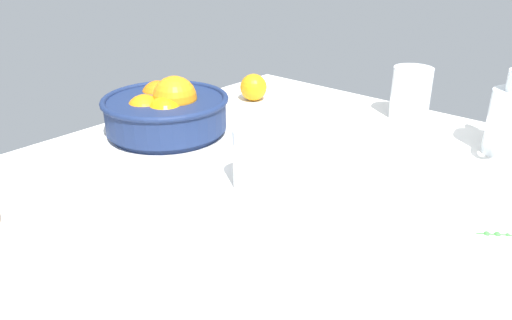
% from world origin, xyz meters
% --- Properties ---
extents(ground_plane, '(1.19, 0.98, 0.03)m').
position_xyz_m(ground_plane, '(0.00, 0.00, -0.01)').
color(ground_plane, white).
extents(fruit_bowl, '(0.25, 0.25, 0.12)m').
position_xyz_m(fruit_bowl, '(0.10, 0.34, 0.05)').
color(fruit_bowl, navy).
rests_on(fruit_bowl, ground_plane).
extents(juice_glass, '(0.06, 0.06, 0.10)m').
position_xyz_m(juice_glass, '(0.04, 0.05, 0.04)').
color(juice_glass, white).
rests_on(juice_glass, ground_plane).
extents(second_glass, '(0.08, 0.08, 0.11)m').
position_xyz_m(second_glass, '(0.51, 0.01, 0.05)').
color(second_glass, white).
rests_on(second_glass, ground_plane).
extents(loose_orange_3, '(0.07, 0.07, 0.07)m').
position_xyz_m(loose_orange_3, '(0.38, 0.35, 0.03)').
color(loose_orange_3, orange).
rests_on(loose_orange_3, ground_plane).
extents(herb_sprig_0, '(0.03, 0.05, 0.01)m').
position_xyz_m(herb_sprig_0, '(0.15, -0.29, 0.00)').
color(herb_sprig_0, '#3E8A3E').
rests_on(herb_sprig_0, ground_plane).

